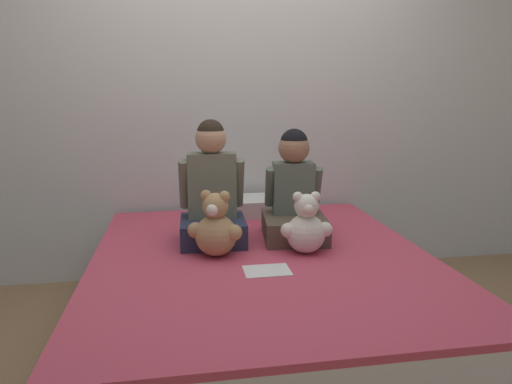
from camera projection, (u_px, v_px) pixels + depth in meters
ground_plane at (262, 343)px, 2.38m from camera, size 14.00×14.00×0.00m
wall_behind_bed at (235, 97)px, 3.11m from camera, size 8.00×0.06×2.50m
bed at (262, 300)px, 2.33m from camera, size 1.68×1.92×0.49m
child_on_left at (212, 194)px, 2.44m from camera, size 0.35×0.34×0.66m
child_on_right at (294, 196)px, 2.52m from camera, size 0.37×0.43×0.60m
teddy_bear_held_by_left_child at (216, 229)px, 2.24m from camera, size 0.26×0.21×0.33m
teddy_bear_held_by_right_child at (306, 227)px, 2.28m from camera, size 0.26×0.20×0.31m
pillow_at_headboard at (241, 206)px, 3.02m from camera, size 0.58×0.30×0.11m
sign_card at (267, 271)px, 2.06m from camera, size 0.21×0.15×0.00m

